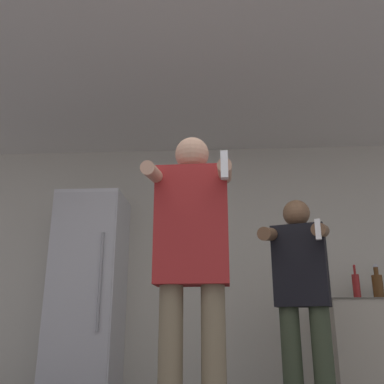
{
  "coord_description": "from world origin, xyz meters",
  "views": [
    {
      "loc": [
        -0.07,
        -1.65,
        0.66
      ],
      "look_at": [
        -0.2,
        0.67,
        1.4
      ],
      "focal_mm": 40.0,
      "sensor_mm": 36.0,
      "label": 1
    }
  ],
  "objects_px": {
    "bottle_green_wine": "(378,285)",
    "bottle_dark_rum": "(356,286)",
    "person_woman_foreground": "(192,259)",
    "refrigerator": "(88,294)",
    "person_man_side": "(302,291)"
  },
  "relations": [
    {
      "from": "bottle_green_wine",
      "to": "bottle_dark_rum",
      "type": "xyz_separation_m",
      "value": [
        -0.2,
        0.0,
        -0.01
      ]
    },
    {
      "from": "person_woman_foreground",
      "to": "bottle_dark_rum",
      "type": "bearing_deg",
      "value": 51.63
    },
    {
      "from": "bottle_green_wine",
      "to": "bottle_dark_rum",
      "type": "relative_size",
      "value": 1.02
    },
    {
      "from": "bottle_dark_rum",
      "to": "refrigerator",
      "type": "bearing_deg",
      "value": -179.59
    },
    {
      "from": "refrigerator",
      "to": "bottle_green_wine",
      "type": "distance_m",
      "value": 2.71
    },
    {
      "from": "bottle_dark_rum",
      "to": "bottle_green_wine",
      "type": "bearing_deg",
      "value": 0.0
    },
    {
      "from": "refrigerator",
      "to": "bottle_dark_rum",
      "type": "xyz_separation_m",
      "value": [
        2.51,
        0.02,
        0.07
      ]
    },
    {
      "from": "refrigerator",
      "to": "person_woman_foreground",
      "type": "distance_m",
      "value": 2.09
    },
    {
      "from": "refrigerator",
      "to": "person_woman_foreground",
      "type": "relative_size",
      "value": 1.11
    },
    {
      "from": "bottle_dark_rum",
      "to": "person_man_side",
      "type": "height_order",
      "value": "person_man_side"
    },
    {
      "from": "refrigerator",
      "to": "bottle_dark_rum",
      "type": "bearing_deg",
      "value": 0.41
    },
    {
      "from": "refrigerator",
      "to": "person_man_side",
      "type": "distance_m",
      "value": 2.03
    },
    {
      "from": "bottle_dark_rum",
      "to": "person_woman_foreground",
      "type": "height_order",
      "value": "person_woman_foreground"
    },
    {
      "from": "refrigerator",
      "to": "person_man_side",
      "type": "xyz_separation_m",
      "value": [
        1.85,
        -0.85,
        -0.04
      ]
    },
    {
      "from": "bottle_dark_rum",
      "to": "person_man_side",
      "type": "bearing_deg",
      "value": -127.56
    }
  ]
}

